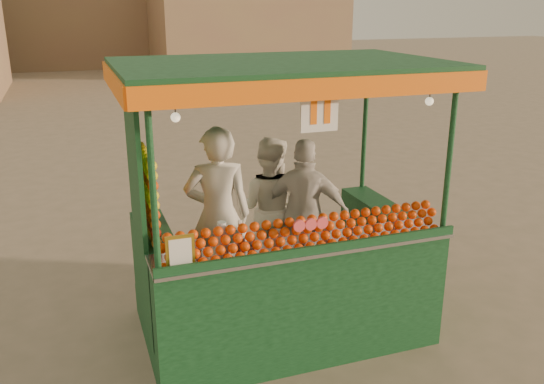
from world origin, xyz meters
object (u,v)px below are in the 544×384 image
object	(u,v)px
vendor_left	(218,216)
vendor_middle	(269,207)
vendor_right	(305,213)
juice_cart	(278,254)

from	to	relation	value
vendor_left	vendor_middle	size ratio (longest dim) A/B	1.16
vendor_middle	vendor_right	size ratio (longest dim) A/B	0.98
vendor_left	vendor_middle	distance (m)	0.81
vendor_left	vendor_middle	world-z (taller)	vendor_left
juice_cart	vendor_middle	distance (m)	0.83
juice_cart	vendor_left	xyz separation A→B (m)	(-0.51, 0.38, 0.34)
juice_cart	vendor_middle	size ratio (longest dim) A/B	1.92
vendor_middle	vendor_left	bearing A→B (deg)	63.66
juice_cart	vendor_right	bearing A→B (deg)	42.40
vendor_left	vendor_right	xyz separation A→B (m)	(0.97, 0.05, -0.11)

